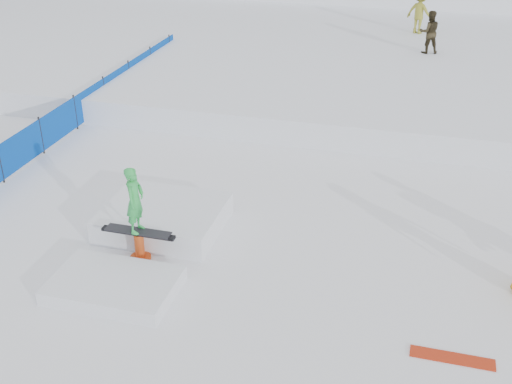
% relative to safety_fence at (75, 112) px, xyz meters
% --- Properties ---
extents(ground, '(120.00, 120.00, 0.00)m').
position_rel_safety_fence_xyz_m(ground, '(6.50, -6.60, -0.55)').
color(ground, white).
extents(snow_midrise, '(50.00, 18.00, 0.80)m').
position_rel_safety_fence_xyz_m(snow_midrise, '(6.50, 9.40, -0.15)').
color(snow_midrise, white).
rests_on(snow_midrise, ground).
extents(safety_fence, '(0.05, 16.00, 1.10)m').
position_rel_safety_fence_xyz_m(safety_fence, '(0.00, 0.00, 0.00)').
color(safety_fence, '#043DA2').
rests_on(safety_fence, ground).
extents(walker_olive, '(0.91, 0.80, 1.60)m').
position_rel_safety_fence_xyz_m(walker_olive, '(10.13, 8.73, 1.05)').
color(walker_olive, '#2D2615').
rests_on(walker_olive, snow_midrise).
extents(walker_ygreen, '(1.33, 1.09, 1.79)m').
position_rel_safety_fence_xyz_m(walker_ygreen, '(9.64, 11.76, 1.15)').
color(walker_ygreen, olive).
rests_on(walker_ygreen, snow_midrise).
extents(loose_board_red, '(1.40, 0.28, 0.03)m').
position_rel_safety_fence_xyz_m(loose_board_red, '(11.24, -7.53, -0.54)').
color(loose_board_red, '#AD260E').
rests_on(loose_board_red, ground).
extents(jib_rail_feature, '(2.60, 4.40, 2.11)m').
position_rel_safety_fence_xyz_m(jib_rail_feature, '(4.90, -5.55, -0.25)').
color(jib_rail_feature, white).
rests_on(jib_rail_feature, ground).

